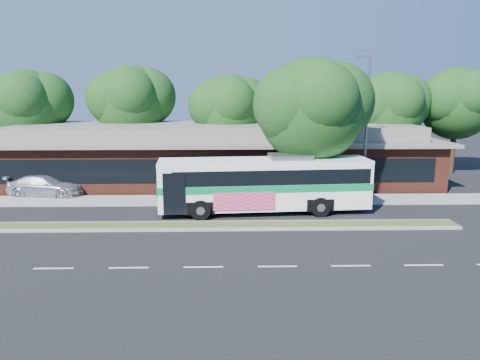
% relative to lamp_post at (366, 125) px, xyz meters
% --- Properties ---
extents(ground, '(120.00, 120.00, 0.00)m').
position_rel_lamp_post_xyz_m(ground, '(-9.56, -6.00, -4.90)').
color(ground, black).
rests_on(ground, ground).
extents(median_strip, '(26.00, 1.10, 0.15)m').
position_rel_lamp_post_xyz_m(median_strip, '(-9.56, -5.40, -4.83)').
color(median_strip, '#3C4D20').
rests_on(median_strip, ground).
extents(sidewalk, '(44.00, 2.60, 0.12)m').
position_rel_lamp_post_xyz_m(sidewalk, '(-9.56, 0.40, -4.84)').
color(sidewalk, gray).
rests_on(sidewalk, ground).
extents(plaza_building, '(33.20, 11.20, 4.45)m').
position_rel_lamp_post_xyz_m(plaza_building, '(-9.56, 6.99, -2.77)').
color(plaza_building, '#59261C').
rests_on(plaza_building, ground).
extents(lamp_post, '(0.93, 0.18, 9.07)m').
position_rel_lamp_post_xyz_m(lamp_post, '(0.00, 0.00, 0.00)').
color(lamp_post, slate).
rests_on(lamp_post, ground).
extents(tree_bg_a, '(6.47, 5.80, 8.63)m').
position_rel_lamp_post_xyz_m(tree_bg_a, '(-24.15, 9.14, 0.97)').
color(tree_bg_a, black).
rests_on(tree_bg_a, ground).
extents(tree_bg_b, '(6.69, 6.00, 9.00)m').
position_rel_lamp_post_xyz_m(tree_bg_b, '(-16.13, 10.14, 1.24)').
color(tree_bg_b, black).
rests_on(tree_bg_b, ground).
extents(tree_bg_c, '(6.24, 5.60, 8.26)m').
position_rel_lamp_post_xyz_m(tree_bg_c, '(-8.16, 9.13, 0.69)').
color(tree_bg_c, black).
rests_on(tree_bg_c, ground).
extents(tree_bg_d, '(6.91, 6.20, 9.37)m').
position_rel_lamp_post_xyz_m(tree_bg_d, '(-1.12, 10.15, 1.52)').
color(tree_bg_d, black).
rests_on(tree_bg_d, ground).
extents(tree_bg_e, '(6.47, 5.80, 8.50)m').
position_rel_lamp_post_xyz_m(tree_bg_e, '(4.85, 9.14, 0.84)').
color(tree_bg_e, black).
rests_on(tree_bg_e, ground).
extents(tree_bg_f, '(6.69, 6.00, 8.92)m').
position_rel_lamp_post_xyz_m(tree_bg_f, '(10.87, 10.14, 1.16)').
color(tree_bg_f, black).
rests_on(tree_bg_f, ground).
extents(transit_bus, '(12.28, 3.55, 3.40)m').
position_rel_lamp_post_xyz_m(transit_bus, '(-6.42, -2.47, -3.01)').
color(transit_bus, white).
rests_on(transit_bus, ground).
extents(sedan, '(5.29, 2.78, 1.46)m').
position_rel_lamp_post_xyz_m(sedan, '(-20.75, 1.96, -4.17)').
color(sedan, silver).
rests_on(sedan, ground).
extents(sidewalk_tree, '(7.05, 6.32, 8.98)m').
position_rel_lamp_post_xyz_m(sidewalk_tree, '(-3.11, -0.55, 1.07)').
color(sidewalk_tree, black).
rests_on(sidewalk_tree, ground).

